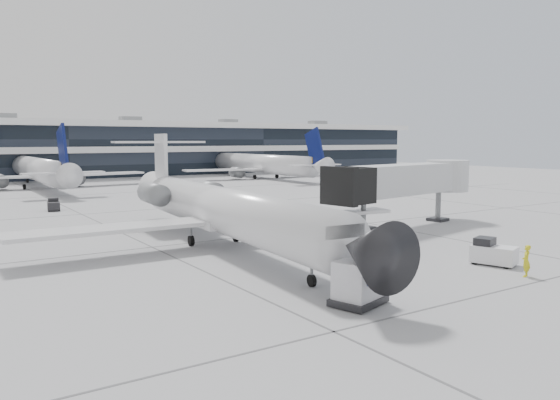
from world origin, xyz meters
TOP-DOWN VIEW (x-y plane):
  - ground at (0.00, 0.00)m, footprint 220.00×220.00m
  - terminal at (0.00, 82.00)m, footprint 170.00×22.00m
  - bg_jet_center at (-8.00, 55.00)m, footprint 32.00×40.00m
  - bg_jet_right at (32.00, 55.00)m, footprint 32.00×40.00m
  - regional_jet at (-5.94, -2.48)m, footprint 27.54×34.41m
  - jet_bridge at (11.62, -3.28)m, footprint 17.22×6.08m
  - ramp_worker at (4.11, -19.00)m, footprint 0.76×0.66m
  - baggage_tug at (5.15, -16.17)m, footprint 2.19×2.82m
  - cargo_uld at (-6.87, -17.86)m, footprint 2.87×2.45m
  - traffic_cone at (-1.82, 6.03)m, footprint 0.46×0.46m
  - far_tug at (-11.74, 24.72)m, footprint 1.51×2.20m

SIDE VIEW (x-z plane):
  - ground at x=0.00m, z-range 0.00..0.00m
  - bg_jet_center at x=-8.00m, z-range -4.80..4.80m
  - bg_jet_right at x=32.00m, z-range -4.80..4.80m
  - traffic_cone at x=-1.82m, z-range -0.02..0.60m
  - far_tug at x=-11.74m, z-range -0.07..1.23m
  - baggage_tug at x=5.15m, z-range -0.08..1.50m
  - ramp_worker at x=4.11m, z-range 0.00..1.75m
  - cargo_uld at x=-6.87m, z-range 0.01..2.00m
  - regional_jet at x=-5.94m, z-range -1.26..6.68m
  - jet_bridge at x=11.62m, z-range 1.27..6.80m
  - terminal at x=0.00m, z-range 0.00..10.00m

